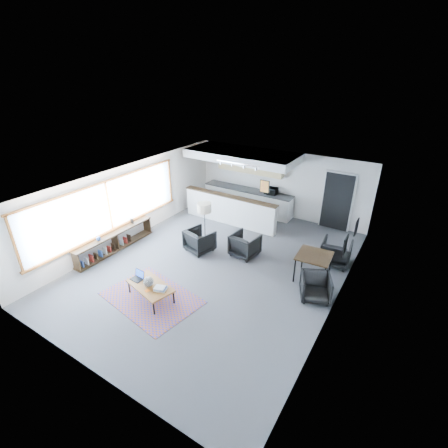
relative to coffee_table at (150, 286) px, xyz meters
The scene contains 21 objects.
room 2.47m from the coffee_table, 74.83° to the left, with size 7.02×9.02×2.62m.
window 3.33m from the coffee_table, 155.41° to the left, with size 0.10×5.95×1.66m.
console 2.94m from the coffee_table, 156.72° to the left, with size 0.35×3.00×0.80m.
kitchenette 6.03m from the coffee_table, 95.78° to the left, with size 4.20×1.96×2.60m.
doorway 7.27m from the coffee_table, 66.38° to the left, with size 1.10×0.12×2.15m.
track_light 4.90m from the coffee_table, 89.88° to the left, with size 1.60×0.07×0.15m.
wall_art_lower 4.97m from the coffee_table, 32.69° to the left, with size 0.03×0.38×0.48m.
wall_art_upper 5.75m from the coffee_table, 43.87° to the left, with size 0.03×0.34×0.44m.
kilim_rug 0.38m from the coffee_table, 90.00° to the left, with size 2.69×2.05×0.01m.
coffee_table is the anchor object (origin of this frame).
laptop 0.47m from the coffee_table, behind, with size 0.33×0.28×0.23m.
ceramic_pot 0.17m from the coffee_table, 94.13° to the right, with size 0.26×0.26×0.26m.
book_stack 0.37m from the coffee_table, ahead, with size 0.37×0.33×0.09m.
coaster 0.24m from the coffee_table, 63.62° to the right, with size 0.13×0.13×0.01m.
armchair_left 2.67m from the coffee_table, 97.44° to the left, with size 0.80×0.75×0.82m, color black.
armchair_right 3.34m from the coffee_table, 72.06° to the left, with size 0.79×0.74×0.81m, color black.
floor_lamp 3.14m from the coffee_table, 96.80° to the left, with size 0.53×0.53×1.56m.
dining_table 4.50m from the coffee_table, 43.44° to the left, with size 0.97×0.97×0.77m.
dining_chair_near 4.25m from the coffee_table, 32.13° to the left, with size 0.62×0.58×0.64m, color black.
dining_chair_far 5.54m from the coffee_table, 49.45° to the left, with size 0.70×0.66×0.72m, color black.
microwave 6.41m from the coffee_table, 86.21° to the left, with size 0.49×0.27×0.33m, color black.
Camera 1 is at (4.59, -6.93, 5.48)m, focal length 26.00 mm.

